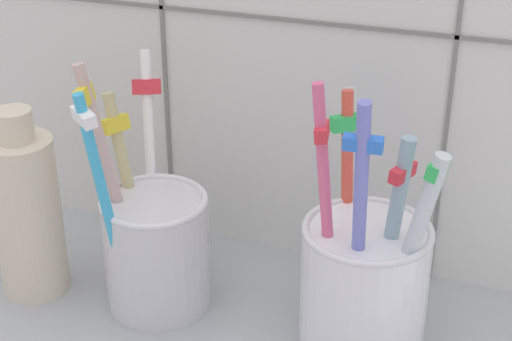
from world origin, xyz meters
TOP-DOWN VIEW (x-y plane):
  - toothbrush_cup_left at (-7.63, 1.47)cm, footprint 8.37×11.22cm
  - toothbrush_cup_right at (7.42, 1.47)cm, footprint 9.03×10.53cm
  - ceramic_vase at (-16.83, -0.24)cm, footprint 4.85×4.85cm

SIDE VIEW (x-z plane):
  - toothbrush_cup_left at x=-7.63cm, z-range -2.22..15.91cm
  - toothbrush_cup_right at x=7.42cm, z-range -2.30..16.77cm
  - ceramic_vase at x=-16.83cm, z-range 1.24..15.53cm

